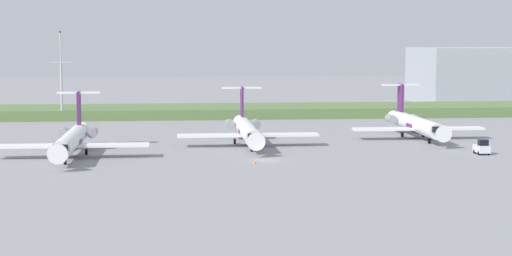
{
  "coord_description": "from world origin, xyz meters",
  "views": [
    {
      "loc": [
        -13.11,
        -120.25,
        17.17
      ],
      "look_at": [
        0.0,
        15.95,
        3.0
      ],
      "focal_mm": 59.89,
      "sensor_mm": 36.0,
      "label": 1
    }
  ],
  "objects_px": {
    "antenna_mast": "(61,84)",
    "baggage_tug": "(482,148)",
    "regional_jet_nearest": "(72,140)",
    "regional_jet_second": "(247,130)",
    "regional_jet_third": "(416,124)",
    "safety_cone_front_marker": "(255,162)"
  },
  "relations": [
    {
      "from": "antenna_mast",
      "to": "baggage_tug",
      "type": "xyz_separation_m",
      "value": [
        69.69,
        -59.0,
        -7.0
      ]
    },
    {
      "from": "regional_jet_nearest",
      "to": "baggage_tug",
      "type": "height_order",
      "value": "regional_jet_nearest"
    },
    {
      "from": "regional_jet_second",
      "to": "regional_jet_third",
      "type": "distance_m",
      "value": 31.11
    },
    {
      "from": "antenna_mast",
      "to": "safety_cone_front_marker",
      "type": "distance_m",
      "value": 74.63
    },
    {
      "from": "regional_jet_nearest",
      "to": "baggage_tug",
      "type": "distance_m",
      "value": 61.27
    },
    {
      "from": "regional_jet_nearest",
      "to": "regional_jet_second",
      "type": "bearing_deg",
      "value": 22.55
    },
    {
      "from": "regional_jet_nearest",
      "to": "antenna_mast",
      "type": "height_order",
      "value": "antenna_mast"
    },
    {
      "from": "regional_jet_nearest",
      "to": "regional_jet_second",
      "type": "distance_m",
      "value": 29.14
    },
    {
      "from": "regional_jet_third",
      "to": "antenna_mast",
      "type": "height_order",
      "value": "antenna_mast"
    },
    {
      "from": "regional_jet_third",
      "to": "baggage_tug",
      "type": "xyz_separation_m",
      "value": [
        3.97,
        -21.63,
        -1.53
      ]
    },
    {
      "from": "regional_jet_second",
      "to": "baggage_tug",
      "type": "bearing_deg",
      "value": -22.92
    },
    {
      "from": "safety_cone_front_marker",
      "to": "regional_jet_third",
      "type": "bearing_deg",
      "value": 42.31
    },
    {
      "from": "regional_jet_nearest",
      "to": "regional_jet_second",
      "type": "height_order",
      "value": "same"
    },
    {
      "from": "antenna_mast",
      "to": "baggage_tug",
      "type": "bearing_deg",
      "value": -40.25
    },
    {
      "from": "baggage_tug",
      "to": "regional_jet_second",
      "type": "bearing_deg",
      "value": 157.08
    },
    {
      "from": "regional_jet_second",
      "to": "regional_jet_third",
      "type": "xyz_separation_m",
      "value": [
        30.28,
        7.15,
        0.0
      ]
    },
    {
      "from": "regional_jet_nearest",
      "to": "regional_jet_second",
      "type": "xyz_separation_m",
      "value": [
        26.91,
        11.17,
        0.0
      ]
    },
    {
      "from": "antenna_mast",
      "to": "safety_cone_front_marker",
      "type": "relative_size",
      "value": 34.76
    },
    {
      "from": "regional_jet_second",
      "to": "regional_jet_third",
      "type": "height_order",
      "value": "same"
    },
    {
      "from": "regional_jet_nearest",
      "to": "regional_jet_third",
      "type": "xyz_separation_m",
      "value": [
        57.19,
        18.32,
        0.0
      ]
    },
    {
      "from": "regional_jet_second",
      "to": "antenna_mast",
      "type": "height_order",
      "value": "antenna_mast"
    },
    {
      "from": "safety_cone_front_marker",
      "to": "antenna_mast",
      "type": "bearing_deg",
      "value": 117.85
    }
  ]
}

